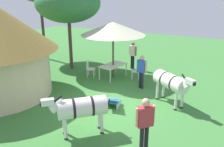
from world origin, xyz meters
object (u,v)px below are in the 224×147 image
patio_dining_table (113,66)px  patio_chair_near_lawn (137,70)px  standing_watcher (145,120)px  striped_lounge_chair (112,101)px  guest_behind_table (142,69)px  zebra_by_umbrella (81,108)px  guest_beside_umbrella (133,53)px  zebra_nearest_camera (171,82)px  patio_chair_west_end (89,68)px  shade_umbrella (113,28)px  acacia_tree_far_lawn (68,3)px

patio_dining_table → patio_chair_near_lawn: bearing=-72.5°
patio_dining_table → standing_watcher: bearing=-144.6°
patio_chair_near_lawn → striped_lounge_chair: bearing=168.2°
guest_behind_table → striped_lounge_chair: size_ratio=1.87×
striped_lounge_chair → zebra_by_umbrella: bearing=-100.5°
guest_beside_umbrella → zebra_nearest_camera: size_ratio=0.88×
guest_beside_umbrella → standing_watcher: (-7.35, -3.50, 0.03)m
patio_dining_table → patio_chair_west_end: size_ratio=1.92×
guest_beside_umbrella → zebra_nearest_camera: guest_beside_umbrella is taller
guest_behind_table → striped_lounge_chair: bearing=103.1°
guest_behind_table → standing_watcher: size_ratio=0.96×
zebra_by_umbrella → guest_beside_umbrella: bearing=-34.7°
shade_umbrella → striped_lounge_chair: bearing=-153.0°
guest_beside_umbrella → guest_behind_table: (-2.70, -1.62, -0.01)m
zebra_by_umbrella → striped_lounge_chair: bearing=-44.6°
standing_watcher → acacia_tree_far_lawn: size_ratio=0.35×
patio_dining_table → patio_chair_west_end: 1.34m
patio_chair_near_lawn → zebra_nearest_camera: (-2.24, -2.42, 0.48)m
shade_umbrella → standing_watcher: bearing=-144.6°
guest_beside_umbrella → standing_watcher: size_ratio=0.97×
patio_dining_table → standing_watcher: 6.63m
shade_umbrella → zebra_nearest_camera: shade_umbrella is taller
striped_lounge_chair → guest_behind_table: bearing=72.4°
shade_umbrella → striped_lounge_chair: shade_umbrella is taller
shade_umbrella → patio_chair_west_end: size_ratio=3.82×
patio_chair_near_lawn → guest_beside_umbrella: 1.89m
guest_behind_table → patio_dining_table: bearing=-0.3°
patio_chair_west_end → guest_beside_umbrella: 2.96m
standing_watcher → shade_umbrella: bearing=78.2°
patio_chair_near_lawn → patio_chair_west_end: same height
striped_lounge_chair → zebra_by_umbrella: 2.38m
patio_chair_west_end → patio_chair_near_lawn: bearing=88.1°
patio_dining_table → standing_watcher: (-5.39, -3.84, 0.39)m
guest_beside_umbrella → patio_chair_west_end: bearing=-101.9°
shade_umbrella → guest_beside_umbrella: shade_umbrella is taller
standing_watcher → patio_chair_near_lawn: bearing=66.6°
guest_beside_umbrella → striped_lounge_chair: bearing=-55.0°
standing_watcher → striped_lounge_chair: standing_watcher is taller
guest_behind_table → standing_watcher: 5.02m
guest_beside_umbrella → guest_behind_table: 3.14m
shade_umbrella → acacia_tree_far_lawn: 3.32m
guest_beside_umbrella → patio_chair_near_lawn: bearing=-38.1°
patio_chair_near_lawn → standing_watcher: size_ratio=0.51×
patio_dining_table → patio_chair_near_lawn: patio_chair_near_lawn is taller
zebra_by_umbrella → acacia_tree_far_lawn: 8.03m
patio_dining_table → guest_beside_umbrella: guest_beside_umbrella is taller
striped_lounge_chair → standing_watcher: bearing=-55.1°
guest_behind_table → zebra_nearest_camera: guest_behind_table is taller
patio_chair_near_lawn → standing_watcher: (-5.80, -2.56, 0.53)m
shade_umbrella → patio_dining_table: 2.07m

